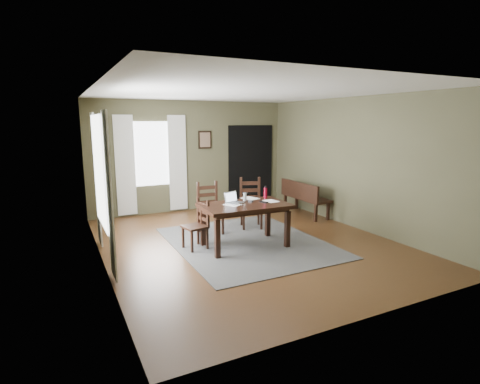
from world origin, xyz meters
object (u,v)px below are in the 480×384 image
chair_back_left (210,209)px  dining_table (245,209)px  bench (303,195)px  water_bottle (266,193)px  laptop (233,200)px  chair_end (197,225)px  chair_back_right (251,204)px

chair_back_left → dining_table: bearing=-74.4°
bench → water_bottle: water_bottle is taller
laptop → dining_table: bearing=-68.3°
chair_back_left → water_bottle: (0.82, -0.77, 0.38)m
chair_end → chair_back_right: chair_back_right is taller
chair_back_left → bench: bearing=10.8°
bench → chair_end: bearing=110.1°
dining_table → chair_end: 0.88m
dining_table → bench: bearing=33.3°
water_bottle → bench: bearing=33.5°
chair_back_right → water_bottle: 0.87m
chair_end → chair_back_right: bearing=106.8°
chair_back_left → water_bottle: chair_back_left is taller
dining_table → laptop: size_ratio=4.37×
bench → dining_table: bearing=121.6°
dining_table → bench: 2.69m
laptop → water_bottle: (0.73, 0.11, 0.06)m
dining_table → water_bottle: (0.58, 0.28, 0.20)m
water_bottle → dining_table: bearing=-154.3°
chair_back_left → water_bottle: size_ratio=4.31×
chair_back_right → bench: size_ratio=0.72×
chair_end → bench: size_ratio=0.61×
dining_table → bench: bench is taller
chair_end → chair_back_left: 0.94m
chair_end → laptop: size_ratio=2.44×
laptop → bench: bearing=7.3°
chair_back_left → water_bottle: bearing=-40.4°
laptop → water_bottle: 0.74m
chair_back_left → laptop: bearing=-81.3°
chair_back_left → chair_back_right: chair_back_right is taller
dining_table → chair_back_right: chair_back_right is taller
chair_back_left → chair_back_right: (0.93, 0.01, 0.01)m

